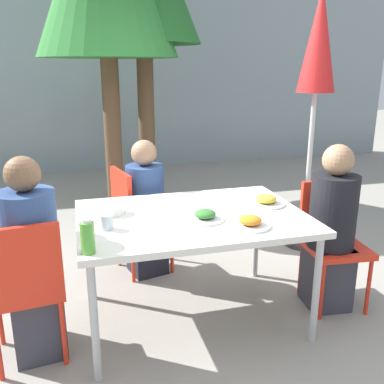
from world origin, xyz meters
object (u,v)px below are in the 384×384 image
person_right (331,232)px  drinking_cup (107,222)px  bottle (88,237)px  chair_right (332,233)px  person_left (33,265)px  closed_umbrella (318,57)px  chair_left (25,282)px  chair_far (134,213)px  salad_bowl (111,209)px  person_far (146,211)px

person_right → drinking_cup: person_right is taller
bottle → chair_right: bearing=13.7°
person_left → closed_umbrella: (2.33, 1.04, 1.16)m
chair_right → closed_umbrella: bearing=-104.6°
chair_left → person_right: bearing=-3.7°
person_left → chair_far: bearing=45.5°
chair_right → salad_bowl: size_ratio=4.99×
closed_umbrella → drinking_cup: 2.37m
closed_umbrella → bottle: bearing=-146.3°
chair_left → chair_far: bearing=46.5°
chair_right → person_right: size_ratio=0.75×
chair_far → person_far: (0.09, -0.03, 0.02)m
chair_right → chair_far: (-1.29, 0.81, 0.00)m
person_right → closed_umbrella: closed_umbrella is taller
person_right → drinking_cup: size_ratio=13.34×
person_left → person_far: (0.79, 0.88, -0.04)m
chair_left → salad_bowl: chair_left is taller
salad_bowl → person_right: bearing=-9.6°
chair_left → person_right: person_right is taller
person_left → drinking_cup: bearing=-6.5°
salad_bowl → chair_right: bearing=-6.4°
person_far → bottle: (-0.48, -1.19, 0.30)m
person_left → closed_umbrella: 2.80m
chair_right → person_right: person_right is taller
chair_far → drinking_cup: chair_far is taller
chair_far → drinking_cup: 0.99m
chair_left → chair_far: same height
chair_left → closed_umbrella: size_ratio=0.38×
chair_left → person_right: (1.97, 0.11, 0.04)m
person_far → closed_umbrella: 1.96m
closed_umbrella → chair_right: bearing=-110.0°
salad_bowl → bottle: bearing=-105.9°
chair_far → salad_bowl: chair_far is taller
chair_left → person_left: 0.11m
chair_far → person_far: 0.10m
chair_right → bottle: (-1.68, -0.41, 0.32)m
chair_far → salad_bowl: bearing=-32.7°
person_right → drinking_cup: bearing=6.2°
chair_far → chair_right: bearing=44.8°
closed_umbrella → drinking_cup: closed_umbrella is taller
person_left → chair_left: bearing=-122.0°
chair_far → person_right: bearing=41.3°
person_left → bottle: 0.51m
person_far → closed_umbrella: (1.54, 0.17, 1.20)m
closed_umbrella → chair_far: bearing=-175.3°
chair_left → chair_right: same height
person_right → person_far: bearing=-31.3°
salad_bowl → person_left: bearing=-150.1°
person_left → drinking_cup: size_ratio=13.70×
chair_left → person_left: person_left is taller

